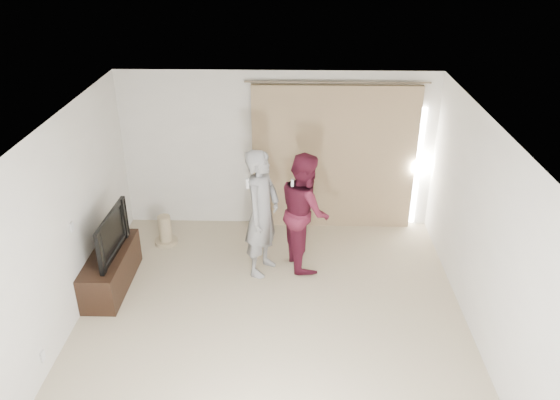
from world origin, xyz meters
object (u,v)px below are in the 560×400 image
(person_man, at_px, (262,213))
(person_woman, at_px, (305,211))
(tv_console, at_px, (111,270))
(tv, at_px, (105,234))

(person_man, relative_size, person_woman, 1.07)
(tv_console, relative_size, person_man, 0.73)
(tv, relative_size, person_man, 0.57)
(tv, bearing_deg, tv_console, 2.12)
(tv_console, bearing_deg, person_man, 12.14)
(tv_console, bearing_deg, person_woman, 13.94)
(person_woman, bearing_deg, tv, -166.06)
(tv, height_order, person_woman, person_woman)
(tv_console, relative_size, tv, 1.28)
(tv_console, height_order, tv, tv)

